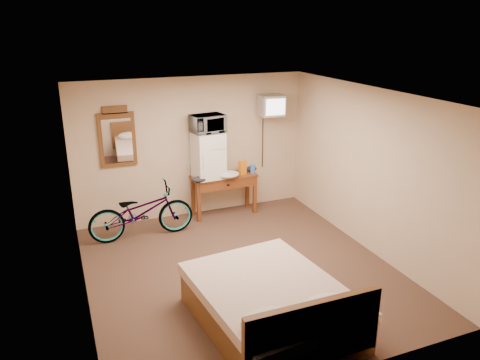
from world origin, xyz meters
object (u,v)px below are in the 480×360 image
(crt_television, at_px, (271,105))
(wall_mirror, at_px, (117,138))
(desk, at_px, (225,183))
(microwave, at_px, (208,124))
(mini_fridge, at_px, (208,155))
(blue_cup, at_px, (253,169))
(bicycle, at_px, (141,212))
(bed, at_px, (273,306))

(crt_television, height_order, wall_mirror, crt_television)
(desk, relative_size, microwave, 2.11)
(mini_fridge, bearing_deg, blue_cup, -4.31)
(desk, distance_m, microwave, 1.15)
(microwave, xyz_separation_m, bicycle, (-1.30, -0.41, -1.27))
(blue_cup, relative_size, crt_television, 0.28)
(microwave, bearing_deg, desk, -13.91)
(microwave, distance_m, bicycle, 1.87)
(mini_fridge, distance_m, bicycle, 1.54)
(blue_cup, xyz_separation_m, wall_mirror, (-2.33, 0.30, 0.73))
(microwave, relative_size, bicycle, 0.33)
(crt_television, bearing_deg, microwave, 179.61)
(desk, bearing_deg, bicycle, -166.43)
(blue_cup, height_order, crt_television, crt_television)
(wall_mirror, xyz_separation_m, bed, (1.14, -3.65, -1.26))
(blue_cup, height_order, bicycle, blue_cup)
(wall_mirror, relative_size, bicycle, 0.60)
(mini_fridge, distance_m, wall_mirror, 1.57)
(bicycle, bearing_deg, mini_fridge, -72.50)
(mini_fridge, bearing_deg, crt_television, -0.39)
(desk, relative_size, mini_fridge, 1.44)
(crt_television, height_order, bicycle, crt_television)
(desk, xyz_separation_m, crt_television, (0.91, 0.02, 1.35))
(bicycle, bearing_deg, wall_mirror, 17.19)
(desk, xyz_separation_m, blue_cup, (0.54, -0.04, 0.22))
(mini_fridge, height_order, blue_cup, mini_fridge)
(wall_mirror, height_order, bicycle, wall_mirror)
(desk, xyz_separation_m, bed, (-0.65, -3.38, -0.32))
(desk, height_order, microwave, microwave)
(mini_fridge, bearing_deg, wall_mirror, 170.86)
(bed, bearing_deg, mini_fridge, 83.86)
(blue_cup, height_order, bed, blue_cup)
(crt_television, bearing_deg, mini_fridge, 179.61)
(microwave, distance_m, wall_mirror, 1.53)
(mini_fridge, distance_m, blue_cup, 0.89)
(desk, bearing_deg, blue_cup, -3.84)
(blue_cup, relative_size, bicycle, 0.09)
(microwave, xyz_separation_m, blue_cup, (0.83, -0.06, -0.89))
(crt_television, height_order, bed, crt_television)
(blue_cup, bearing_deg, desk, 176.16)
(mini_fridge, relative_size, microwave, 1.46)
(blue_cup, height_order, wall_mirror, wall_mirror)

